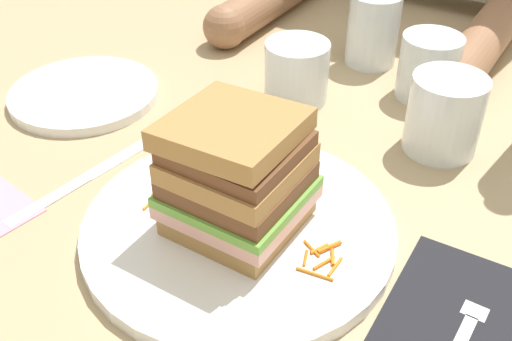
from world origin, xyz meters
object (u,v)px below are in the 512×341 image
object	(u,v)px
main_plate	(239,228)
knife	(85,178)
empty_tumbler_0	(429,67)
napkin_dark	(472,317)
fork	(464,333)
sandwich	(237,175)
empty_tumbler_1	(373,29)
side_plate	(84,94)
juice_glass	(443,119)
empty_tumbler_2	(297,72)

from	to	relation	value
main_plate	knife	xyz separation A→B (m)	(-0.18, -0.02, -0.01)
knife	empty_tumbler_0	bearing A→B (deg)	56.16
napkin_dark	knife	distance (m)	0.39
fork	knife	size ratio (longest dim) A/B	0.83
sandwich	napkin_dark	xyz separation A→B (m)	(0.21, 0.02, -0.07)
napkin_dark	empty_tumbler_1	world-z (taller)	empty_tumbler_1
main_plate	fork	world-z (taller)	main_plate
main_plate	side_plate	world-z (taller)	main_plate
juice_glass	side_plate	bearing A→B (deg)	-162.67
sandwich	juice_glass	bearing A→B (deg)	64.64
main_plate	side_plate	xyz separation A→B (m)	(-0.30, 0.11, -0.00)
main_plate	sandwich	xyz separation A→B (m)	(-0.00, 0.00, 0.06)
knife	empty_tumbler_0	xyz separation A→B (m)	(0.24, 0.35, 0.04)
empty_tumbler_1	empty_tumbler_2	distance (m)	0.15
empty_tumbler_1	side_plate	xyz separation A→B (m)	(-0.26, -0.28, -0.04)
main_plate	knife	distance (m)	0.18
side_plate	napkin_dark	bearing A→B (deg)	-9.96
empty_tumbler_1	empty_tumbler_2	world-z (taller)	empty_tumbler_1
sandwich	empty_tumbler_2	world-z (taller)	sandwich
main_plate	sandwich	world-z (taller)	sandwich
knife	juice_glass	world-z (taller)	juice_glass
fork	side_plate	bearing A→B (deg)	167.64
main_plate	empty_tumbler_0	bearing A→B (deg)	80.51
napkin_dark	empty_tumbler_2	distance (m)	0.37
sandwich	napkin_dark	bearing A→B (deg)	4.19
knife	juice_glass	distance (m)	0.39
sandwich	napkin_dark	distance (m)	0.22
empty_tumbler_1	empty_tumbler_2	bearing A→B (deg)	-104.65
sandwich	side_plate	bearing A→B (deg)	160.57
empty_tumbler_2	side_plate	bearing A→B (deg)	-148.26
fork	juice_glass	world-z (taller)	juice_glass
knife	side_plate	world-z (taller)	side_plate
empty_tumbler_1	empty_tumbler_2	xyz separation A→B (m)	(-0.04, -0.14, -0.01)
empty_tumbler_0	empty_tumbler_1	xyz separation A→B (m)	(-0.10, 0.05, 0.01)
napkin_dark	sandwich	bearing A→B (deg)	-175.81
fork	side_plate	xyz separation A→B (m)	(-0.51, 0.11, 0.00)
napkin_dark	side_plate	bearing A→B (deg)	170.04
side_plate	juice_glass	bearing A→B (deg)	17.33
empty_tumbler_0	fork	bearing A→B (deg)	-65.71
fork	side_plate	world-z (taller)	side_plate
napkin_dark	empty_tumbler_2	xyz separation A→B (m)	(-0.29, 0.23, 0.04)
juice_glass	empty_tumbler_2	world-z (taller)	juice_glass
empty_tumbler_2	empty_tumbler_0	bearing A→B (deg)	35.09
napkin_dark	empty_tumbler_1	size ratio (longest dim) A/B	1.48
fork	empty_tumbler_0	size ratio (longest dim) A/B	2.09
fork	empty_tumbler_2	distance (m)	0.38
sandwich	fork	bearing A→B (deg)	-1.79
empty_tumbler_0	knife	bearing A→B (deg)	-123.84
knife	empty_tumbler_1	bearing A→B (deg)	70.67
empty_tumbler_2	empty_tumbler_1	bearing A→B (deg)	75.35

